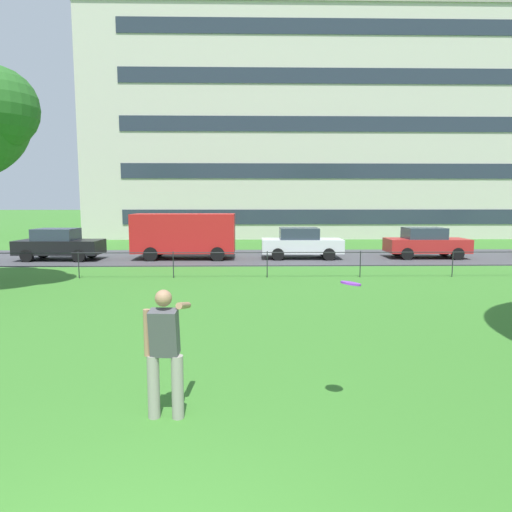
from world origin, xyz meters
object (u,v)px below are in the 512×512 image
(car_red_right, at_px, (426,243))
(person_thrower, at_px, (165,349))
(apartment_building_background, at_px, (325,136))
(frisbee, at_px, (351,283))
(panel_van_left, at_px, (185,233))
(car_black_center, at_px, (59,244))
(car_white_far_left, at_px, (301,243))

(car_red_right, bearing_deg, person_thrower, -120.91)
(person_thrower, distance_m, apartment_building_background, 37.30)
(frisbee, relative_size, apartment_building_background, 0.01)
(frisbee, relative_size, panel_van_left, 0.07)
(person_thrower, relative_size, car_black_center, 0.43)
(apartment_building_background, bearing_deg, car_white_far_left, -102.83)
(panel_van_left, bearing_deg, car_red_right, 0.33)
(frisbee, xyz_separation_m, car_white_far_left, (1.35, 16.76, -1.00))
(frisbee, distance_m, car_red_right, 18.53)
(car_white_far_left, bearing_deg, apartment_building_background, 77.17)
(car_white_far_left, height_order, car_red_right, same)
(panel_van_left, bearing_deg, person_thrower, -83.21)
(person_thrower, relative_size, car_white_far_left, 0.43)
(frisbee, height_order, car_red_right, frisbee)
(car_black_center, distance_m, car_white_far_left, 11.90)
(frisbee, distance_m, apartment_building_background, 36.58)
(frisbee, relative_size, car_red_right, 0.09)
(frisbee, bearing_deg, car_black_center, 122.75)
(apartment_building_background, bearing_deg, panel_van_left, -118.28)
(person_thrower, bearing_deg, car_black_center, 116.13)
(car_black_center, height_order, panel_van_left, panel_van_left)
(person_thrower, relative_size, panel_van_left, 0.35)
(car_white_far_left, relative_size, car_red_right, 1.00)
(car_red_right, relative_size, apartment_building_background, 0.10)
(car_red_right, xyz_separation_m, apartment_building_background, (-2.07, 18.65, 7.88))
(car_white_far_left, bearing_deg, car_black_center, -178.20)
(frisbee, relative_size, car_black_center, 0.08)
(car_black_center, height_order, car_red_right, same)
(person_thrower, distance_m, car_black_center, 18.37)
(car_black_center, bearing_deg, panel_van_left, 3.51)
(panel_van_left, distance_m, car_white_far_left, 5.83)
(panel_van_left, height_order, apartment_building_background, apartment_building_background)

